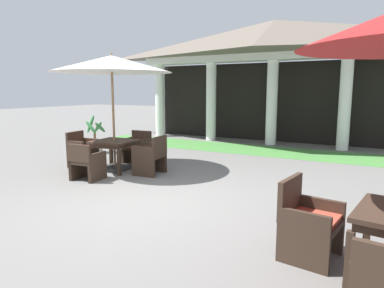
{
  "coord_description": "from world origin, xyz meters",
  "views": [
    {
      "loc": [
        3.31,
        -4.44,
        1.87
      ],
      "look_at": [
        0.12,
        1.4,
        0.83
      ],
      "focal_mm": 32.29,
      "sensor_mm": 36.0,
      "label": 1
    }
  ],
  "objects_px": {
    "patio_chair_mid_left_west": "(308,222)",
    "patio_umbrella_near_foreground": "(112,65)",
    "patio_chair_near_foreground_west": "(82,150)",
    "potted_palm_left_edge": "(95,142)",
    "patio_chair_near_foreground_south": "(87,162)",
    "patio_chair_near_foreground_north": "(137,148)",
    "patio_table_near_foreground": "(114,145)",
    "patio_chair_near_foreground_east": "(151,156)"
  },
  "relations": [
    {
      "from": "patio_chair_mid_left_west",
      "to": "patio_umbrella_near_foreground",
      "type": "bearing_deg",
      "value": -107.36
    },
    {
      "from": "patio_chair_near_foreground_west",
      "to": "potted_palm_left_edge",
      "type": "relative_size",
      "value": 0.75
    },
    {
      "from": "patio_umbrella_near_foreground",
      "to": "patio_chair_near_foreground_south",
      "type": "xyz_separation_m",
      "value": [
        0.09,
        -0.98,
        -2.06
      ]
    },
    {
      "from": "patio_chair_near_foreground_south",
      "to": "patio_chair_near_foreground_west",
      "type": "height_order",
      "value": "patio_chair_near_foreground_west"
    },
    {
      "from": "patio_chair_near_foreground_north",
      "to": "patio_umbrella_near_foreground",
      "type": "bearing_deg",
      "value": 90.0
    },
    {
      "from": "patio_table_near_foreground",
      "to": "potted_palm_left_edge",
      "type": "xyz_separation_m",
      "value": [
        -2.07,
        1.49,
        -0.27
      ]
    },
    {
      "from": "patio_chair_near_foreground_north",
      "to": "patio_chair_mid_left_west",
      "type": "height_order",
      "value": "patio_chair_mid_left_west"
    },
    {
      "from": "patio_chair_near_foreground_north",
      "to": "patio_chair_near_foreground_east",
      "type": "bearing_deg",
      "value": 135.07
    },
    {
      "from": "patio_umbrella_near_foreground",
      "to": "patio_chair_near_foreground_west",
      "type": "height_order",
      "value": "patio_umbrella_near_foreground"
    },
    {
      "from": "patio_chair_near_foreground_south",
      "to": "patio_umbrella_near_foreground",
      "type": "bearing_deg",
      "value": 90.0
    },
    {
      "from": "patio_chair_near_foreground_south",
      "to": "patio_chair_near_foreground_north",
      "type": "bearing_deg",
      "value": 90.0
    },
    {
      "from": "patio_chair_mid_left_west",
      "to": "potted_palm_left_edge",
      "type": "distance_m",
      "value": 7.84
    },
    {
      "from": "patio_chair_near_foreground_west",
      "to": "potted_palm_left_edge",
      "type": "height_order",
      "value": "potted_palm_left_edge"
    },
    {
      "from": "patio_chair_near_foreground_south",
      "to": "patio_table_near_foreground",
      "type": "bearing_deg",
      "value": 90.0
    },
    {
      "from": "patio_chair_near_foreground_south",
      "to": "patio_chair_mid_left_west",
      "type": "xyz_separation_m",
      "value": [
        4.72,
        -1.3,
        0.03
      ]
    },
    {
      "from": "patio_chair_near_foreground_east",
      "to": "patio_umbrella_near_foreground",
      "type": "bearing_deg",
      "value": 90.0
    },
    {
      "from": "patio_table_near_foreground",
      "to": "potted_palm_left_edge",
      "type": "relative_size",
      "value": 0.85
    },
    {
      "from": "patio_chair_near_foreground_east",
      "to": "patio_chair_near_foreground_west",
      "type": "xyz_separation_m",
      "value": [
        -1.96,
        -0.17,
        0.01
      ]
    },
    {
      "from": "patio_chair_near_foreground_north",
      "to": "patio_chair_near_foreground_south",
      "type": "bearing_deg",
      "value": 90.0
    },
    {
      "from": "patio_umbrella_near_foreground",
      "to": "patio_chair_mid_left_west",
      "type": "bearing_deg",
      "value": -25.3
    },
    {
      "from": "patio_umbrella_near_foreground",
      "to": "patio_chair_near_foreground_west",
      "type": "bearing_deg",
      "value": -174.94
    },
    {
      "from": "patio_chair_near_foreground_north",
      "to": "potted_palm_left_edge",
      "type": "bearing_deg",
      "value": -19.42
    },
    {
      "from": "patio_table_near_foreground",
      "to": "patio_chair_near_foreground_north",
      "type": "relative_size",
      "value": 1.21
    },
    {
      "from": "patio_chair_near_foreground_east",
      "to": "potted_palm_left_edge",
      "type": "bearing_deg",
      "value": 60.3
    },
    {
      "from": "patio_chair_mid_left_west",
      "to": "potted_palm_left_edge",
      "type": "xyz_separation_m",
      "value": [
        -6.88,
        3.76,
        -0.07
      ]
    },
    {
      "from": "patio_chair_near_foreground_north",
      "to": "patio_chair_mid_left_west",
      "type": "distance_m",
      "value": 5.88
    },
    {
      "from": "patio_umbrella_near_foreground",
      "to": "potted_palm_left_edge",
      "type": "height_order",
      "value": "patio_umbrella_near_foreground"
    },
    {
      "from": "patio_chair_near_foreground_east",
      "to": "patio_chair_mid_left_west",
      "type": "xyz_separation_m",
      "value": [
        3.83,
        -2.36,
        -0.01
      ]
    },
    {
      "from": "potted_palm_left_edge",
      "to": "patio_umbrella_near_foreground",
      "type": "bearing_deg",
      "value": -35.67
    },
    {
      "from": "potted_palm_left_edge",
      "to": "patio_chair_near_foreground_north",
      "type": "bearing_deg",
      "value": -14.35
    },
    {
      "from": "patio_chair_near_foreground_east",
      "to": "patio_chair_near_foreground_west",
      "type": "relative_size",
      "value": 1.01
    },
    {
      "from": "patio_chair_near_foreground_south",
      "to": "potted_palm_left_edge",
      "type": "distance_m",
      "value": 3.27
    },
    {
      "from": "patio_table_near_foreground",
      "to": "potted_palm_left_edge",
      "type": "bearing_deg",
      "value": 144.33
    },
    {
      "from": "patio_umbrella_near_foreground",
      "to": "patio_chair_near_foreground_north",
      "type": "distance_m",
      "value": 2.27
    },
    {
      "from": "patio_table_near_foreground",
      "to": "patio_chair_mid_left_west",
      "type": "xyz_separation_m",
      "value": [
        4.81,
        -2.27,
        -0.2
      ]
    },
    {
      "from": "patio_chair_near_foreground_east",
      "to": "potted_palm_left_edge",
      "type": "xyz_separation_m",
      "value": [
        -3.05,
        1.4,
        -0.08
      ]
    },
    {
      "from": "patio_umbrella_near_foreground",
      "to": "patio_chair_near_foreground_south",
      "type": "relative_size",
      "value": 3.51
    },
    {
      "from": "patio_umbrella_near_foreground",
      "to": "patio_chair_mid_left_west",
      "type": "xyz_separation_m",
      "value": [
        4.81,
        -2.27,
        -2.03
      ]
    },
    {
      "from": "patio_umbrella_near_foreground",
      "to": "patio_chair_near_foreground_east",
      "type": "distance_m",
      "value": 2.25
    },
    {
      "from": "patio_umbrella_near_foreground",
      "to": "patio_chair_near_foreground_west",
      "type": "relative_size",
      "value": 3.19
    },
    {
      "from": "patio_chair_near_foreground_north",
      "to": "patio_chair_mid_left_west",
      "type": "xyz_separation_m",
      "value": [
        4.89,
        -3.25,
        0.02
      ]
    },
    {
      "from": "patio_umbrella_near_foreground",
      "to": "patio_chair_mid_left_west",
      "type": "distance_m",
      "value": 5.69
    }
  ]
}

